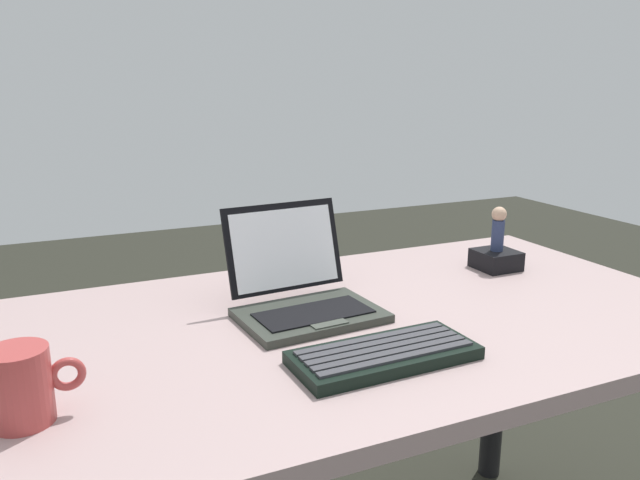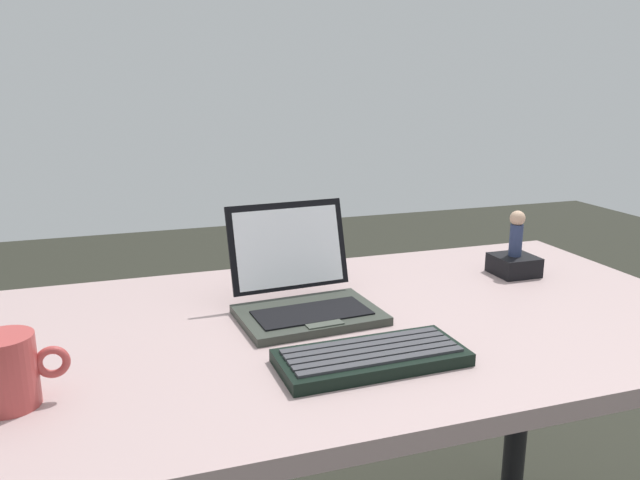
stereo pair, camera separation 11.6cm
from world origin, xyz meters
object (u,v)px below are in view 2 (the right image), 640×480
at_px(laptop_front, 303,293).
at_px(external_keyboard, 371,357).
at_px(figurine, 517,232).
at_px(coffee_mug, 9,371).
at_px(figurine_stand, 514,265).

bearing_deg(laptop_front, external_keyboard, -81.19).
bearing_deg(laptop_front, figurine, 8.80).
distance_m(laptop_front, coffee_mug, 0.53).
height_order(laptop_front, external_keyboard, laptop_front).
bearing_deg(figurine, figurine_stand, 0.00).
xyz_separation_m(laptop_front, external_keyboard, (0.04, -0.25, -0.03)).
xyz_separation_m(figurine, coffee_mug, (-1.03, -0.30, -0.05)).
bearing_deg(laptop_front, coffee_mug, -156.44).
height_order(figurine_stand, coffee_mug, coffee_mug).
xyz_separation_m(figurine_stand, coffee_mug, (-1.03, -0.30, 0.03)).
height_order(figurine, coffee_mug, figurine).
height_order(figurine_stand, figurine, figurine).
relative_size(figurine_stand, coffee_mug, 0.76).
relative_size(figurine_stand, figurine, 0.88).
bearing_deg(figurine_stand, coffee_mug, -163.92).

